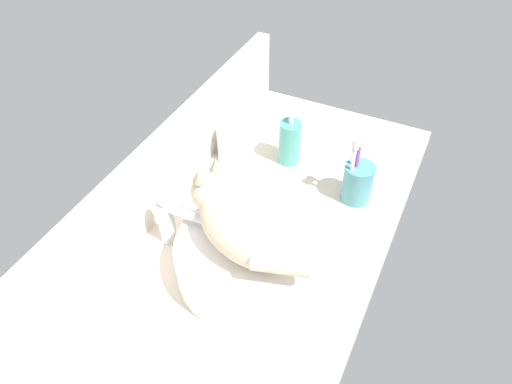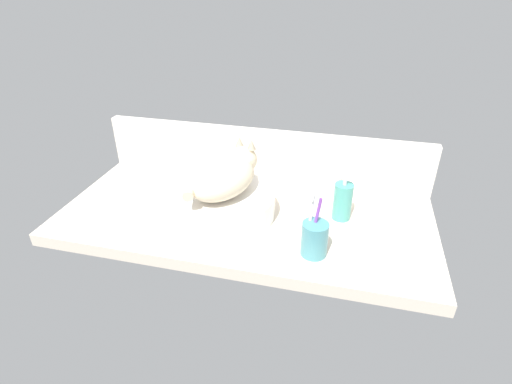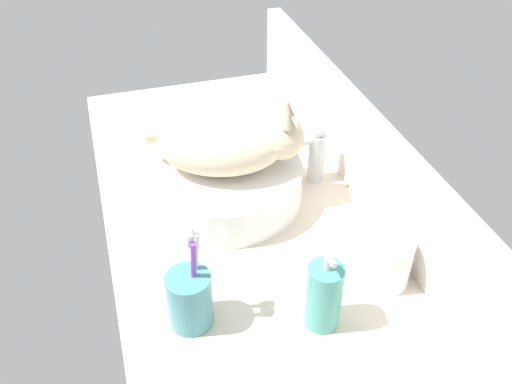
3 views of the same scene
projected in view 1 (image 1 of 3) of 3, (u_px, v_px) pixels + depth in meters
The scene contains 8 objects.
ground_plane at pixel (255, 250), 113.40cm from camera, with size 119.37×54.89×4.00cm, color beige.
backsplash_panel at pixel (153, 180), 113.57cm from camera, with size 119.37×3.60×18.94cm, color silver.
sink_basin at pixel (253, 257), 104.29cm from camera, with size 32.71×32.71×7.87cm, color white.
cat at pixel (248, 222), 98.28cm from camera, with size 24.00×30.28×14.00cm.
faucet at pixel (170, 218), 107.80cm from camera, with size 3.60×11.83×13.60cm.
soap_dispenser at pixel (290, 142), 129.17cm from camera, with size 5.80×5.80×15.36cm.
toothbrush_cup at pixel (357, 182), 119.23cm from camera, with size 7.31×7.31×18.68cm.
water_glass at pixel (232, 146), 131.80cm from camera, with size 7.82×7.82×8.96cm.
Camera 1 is at (-66.08, -31.92, 85.45)cm, focal length 35.00 mm.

